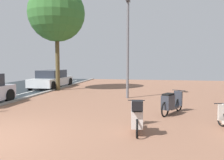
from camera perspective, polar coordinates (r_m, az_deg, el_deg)
ground at (r=5.98m, az=-19.15°, el=-14.88°), size 21.00×40.00×0.13m
scooter_mid at (r=8.85m, az=14.14°, el=-5.44°), size 0.95×1.59×0.86m
scooter_far at (r=6.46m, az=6.07°, el=-8.87°), size 0.52×1.79×0.98m
parked_car_far at (r=18.02m, az=-14.53°, el=0.19°), size 1.84×4.32×1.30m
lamp_post at (r=12.36m, az=3.85°, el=9.10°), size 0.20×0.52×5.21m
street_tree at (r=16.43m, az=-13.38°, el=15.54°), size 3.73×3.73×6.99m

